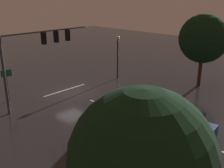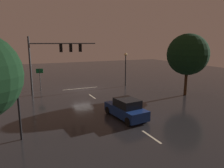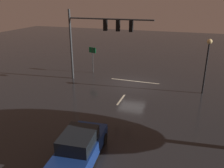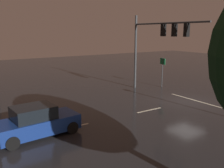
{
  "view_description": "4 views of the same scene",
  "coord_description": "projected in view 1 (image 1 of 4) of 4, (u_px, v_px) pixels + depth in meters",
  "views": [
    {
      "loc": [
        14.76,
        19.67,
        9.14
      ],
      "look_at": [
        0.05,
        5.67,
        2.2
      ],
      "focal_mm": 42.49,
      "sensor_mm": 36.0,
      "label": 1
    },
    {
      "loc": [
        8.06,
        27.0,
        6.33
      ],
      "look_at": [
        -1.12,
        7.2,
        2.0
      ],
      "focal_mm": 33.74,
      "sensor_mm": 36.0,
      "label": 2
    },
    {
      "loc": [
        -4.99,
        21.06,
        8.02
      ],
      "look_at": [
        0.11,
        6.03,
        2.11
      ],
      "focal_mm": 37.23,
      "sensor_mm": 36.0,
      "label": 3
    },
    {
      "loc": [
        -12.91,
        15.45,
        5.52
      ],
      "look_at": [
        0.39,
        6.92,
        2.18
      ],
      "focal_mm": 39.96,
      "sensor_mm": 36.0,
      "label": 4
    }
  ],
  "objects": [
    {
      "name": "tree_right_near",
      "position": [
        141.0,
        160.0,
        7.25
      ],
      "size": [
        4.11,
        4.11,
        6.9
      ],
      "color": "#382314",
      "rests_on": "ground_plane"
    },
    {
      "name": "street_lamp_left_kerb",
      "position": [
        118.0,
        49.0,
        29.04
      ],
      "size": [
        0.44,
        0.44,
        4.85
      ],
      "color": "black",
      "rests_on": "ground_plane"
    },
    {
      "name": "street_lamp_right_kerb",
      "position": [
        102.0,
        136.0,
        10.92
      ],
      "size": [
        0.44,
        0.44,
        5.15
      ],
      "color": "black",
      "rests_on": "ground_plane"
    },
    {
      "name": "lane_dash_far",
      "position": [
        99.0,
        103.0,
        23.3
      ],
      "size": [
        0.16,
        2.2,
        0.01
      ],
      "primitive_type": "cube",
      "rotation": [
        0.0,
        0.0,
        1.57
      ],
      "color": "beige",
      "rests_on": "ground_plane"
    },
    {
      "name": "car_approaching",
      "position": [
        183.0,
        124.0,
        17.91
      ],
      "size": [
        2.24,
        4.49,
        1.7
      ],
      "color": "navy",
      "rests_on": "ground_plane"
    },
    {
      "name": "traffic_signal_assembly",
      "position": [
        36.0,
        48.0,
        21.75
      ],
      "size": [
        8.35,
        0.47,
        7.02
      ],
      "color": "#383A3D",
      "rests_on": "ground_plane"
    },
    {
      "name": "ground_plane",
      "position": [
        70.0,
        92.0,
        25.91
      ],
      "size": [
        80.0,
        80.0,
        0.0
      ],
      "primitive_type": "plane",
      "color": "#232326"
    },
    {
      "name": "route_sign",
      "position": [
        7.0,
        79.0,
        23.08
      ],
      "size": [
        0.89,
        0.27,
        2.96
      ],
      "color": "#383A3D",
      "rests_on": "ground_plane"
    },
    {
      "name": "stop_bar",
      "position": [
        65.0,
        90.0,
        26.48
      ],
      "size": [
        5.0,
        0.16,
        0.01
      ],
      "primitive_type": "cube",
      "color": "beige",
      "rests_on": "ground_plane"
    },
    {
      "name": "tree_left_near",
      "position": [
        203.0,
        39.0,
        26.22
      ],
      "size": [
        4.87,
        4.87,
        7.36
      ],
      "color": "#382314",
      "rests_on": "ground_plane"
    },
    {
      "name": "lane_dash_mid",
      "position": [
        155.0,
        125.0,
        19.38
      ],
      "size": [
        0.16,
        2.2,
        0.01
      ],
      "primitive_type": "cube",
      "rotation": [
        0.0,
        0.0,
        1.57
      ],
      "color": "beige",
      "rests_on": "ground_plane"
    }
  ]
}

